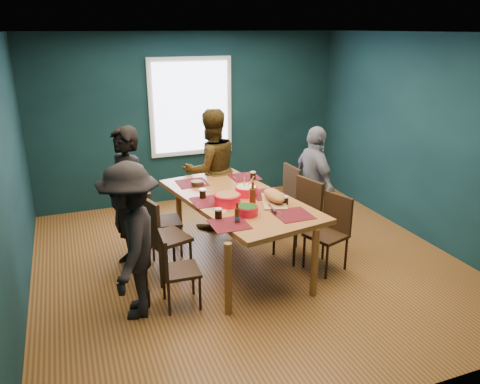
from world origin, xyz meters
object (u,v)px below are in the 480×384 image
object	(u,v)px
chair_right_far	(285,194)
person_near_left	(132,242)
cutting_board	(274,197)
chair_right_mid	(302,213)
chair_right_near	(331,226)
bowl_dumpling	(246,191)
person_far_left	(128,199)
chair_left_near	(173,265)
person_right	(314,183)
dining_table	(238,204)
person_back	(211,170)
bowl_salad	(227,199)
bowl_herbs	(247,210)
chair_left_mid	(159,232)
chair_left_far	(157,216)

from	to	relation	value
chair_right_far	person_near_left	size ratio (longest dim) A/B	0.60
cutting_board	chair_right_mid	bearing A→B (deg)	41.55
chair_right_near	bowl_dumpling	size ratio (longest dim) A/B	3.34
chair_right_mid	person_far_left	world-z (taller)	person_far_left
chair_left_near	person_right	xyz separation A→B (m)	(2.19, 1.05, 0.29)
dining_table	person_back	xyz separation A→B (m)	(0.03, 1.16, 0.10)
person_right	chair_right_near	bearing A→B (deg)	163.26
chair_left_near	person_near_left	size ratio (longest dim) A/B	0.52
chair_right_far	bowl_salad	distance (m)	1.43
person_far_left	bowl_herbs	world-z (taller)	person_far_left
cutting_board	dining_table	bearing A→B (deg)	158.66
dining_table	person_far_left	bearing A→B (deg)	153.48
dining_table	person_right	world-z (taller)	person_right
person_far_left	person_back	distance (m)	1.50
person_back	chair_right_near	bearing A→B (deg)	112.59
cutting_board	person_far_left	bearing A→B (deg)	177.35
bowl_dumpling	person_right	bearing A→B (deg)	15.78
person_far_left	bowl_dumpling	bearing A→B (deg)	56.42
chair_right_far	person_near_left	xyz separation A→B (m)	(-2.29, -1.30, 0.24)
chair_left_near	chair_right_near	bearing A→B (deg)	7.77
person_right	bowl_herbs	distance (m)	1.60
person_far_left	bowl_dumpling	size ratio (longest dim) A/B	6.33
person_back	bowl_dumpling	size ratio (longest dim) A/B	6.33
bowl_dumpling	bowl_herbs	bearing A→B (deg)	-110.56
chair_left_mid	person_right	size ratio (longest dim) A/B	0.65
person_right	dining_table	bearing A→B (deg)	105.02
chair_left_far	chair_right_mid	bearing A→B (deg)	-17.85
dining_table	chair_left_near	bearing A→B (deg)	-154.66
person_right	bowl_dumpling	bearing A→B (deg)	104.66
chair_right_far	person_near_left	distance (m)	2.64
person_far_left	chair_right_near	bearing A→B (deg)	48.08
chair_right_far	bowl_herbs	bearing A→B (deg)	-134.21
dining_table	bowl_dumpling	size ratio (longest dim) A/B	8.76
chair_left_far	bowl_salad	world-z (taller)	bowl_salad
chair_left_mid	cutting_board	size ratio (longest dim) A/B	1.48
chair_left_far	chair_right_near	distance (m)	2.15
chair_right_near	person_right	distance (m)	0.94
chair_left_mid	person_right	xyz separation A→B (m)	(2.21, 0.43, 0.19)
person_back	cutting_board	world-z (taller)	person_back
chair_right_far	cutting_board	size ratio (longest dim) A/B	1.41
chair_left_far	bowl_dumpling	world-z (taller)	bowl_dumpling
cutting_board	person_near_left	bearing A→B (deg)	-147.68
chair_left_near	cutting_board	world-z (taller)	cutting_board
bowl_dumpling	chair_left_far	bearing A→B (deg)	153.19
bowl_salad	cutting_board	xyz separation A→B (m)	(0.53, -0.12, -0.00)
chair_right_mid	person_far_left	size ratio (longest dim) A/B	0.57
chair_left_far	chair_right_mid	size ratio (longest dim) A/B	0.91
cutting_board	chair_left_far	bearing A→B (deg)	165.14
chair_left_mid	chair_left_near	size ratio (longest dim) A/B	1.22
dining_table	chair_left_near	size ratio (longest dim) A/B	2.90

